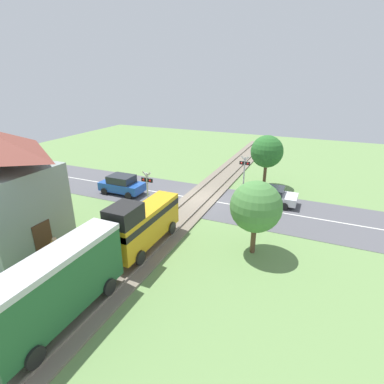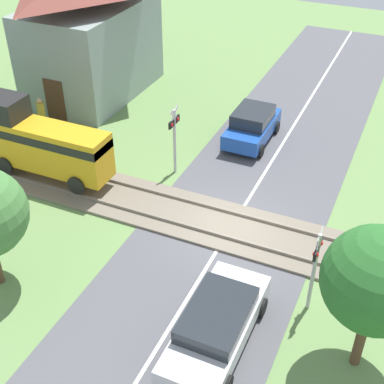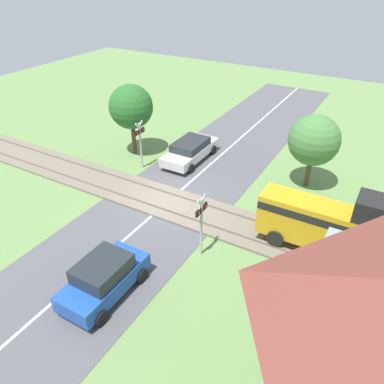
{
  "view_description": "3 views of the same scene",
  "coord_description": "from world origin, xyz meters",
  "views": [
    {
      "loc": [
        -8.38,
        20.66,
        9.33
      ],
      "look_at": [
        0.0,
        1.58,
        1.2
      ],
      "focal_mm": 28.0,
      "sensor_mm": 36.0,
      "label": 1
    },
    {
      "loc": [
        -14.6,
        -4.97,
        12.56
      ],
      "look_at": [
        0.0,
        1.58,
        1.2
      ],
      "focal_mm": 50.0,
      "sensor_mm": 36.0,
      "label": 2
    },
    {
      "loc": [
        13.75,
        9.53,
        11.2
      ],
      "look_at": [
        0.0,
        1.58,
        1.2
      ],
      "focal_mm": 35.0,
      "sensor_mm": 36.0,
      "label": 3
    }
  ],
  "objects": [
    {
      "name": "station_building",
      "position": [
        8.17,
        11.03,
        3.4
      ],
      "size": [
        7.74,
        5.06,
        6.98
      ],
      "color": "gray",
      "rests_on": "ground_plane"
    },
    {
      "name": "road_surface",
      "position": [
        0.0,
        0.0,
        0.01
      ],
      "size": [
        48.0,
        6.4,
        0.02
      ],
      "color": "#515156",
      "rests_on": "ground_plane"
    },
    {
      "name": "track_bed",
      "position": [
        0.0,
        0.0,
        0.07
      ],
      "size": [
        2.8,
        48.0,
        0.24
      ],
      "color": "#756B5B",
      "rests_on": "ground_plane"
    },
    {
      "name": "crossing_signal_east_approach",
      "position": [
        2.63,
        3.55,
        1.95
      ],
      "size": [
        0.9,
        0.18,
        3.04
      ],
      "color": "#B7B7B7",
      "rests_on": "ground_plane"
    },
    {
      "name": "pedestrian_by_station",
      "position": [
        3.6,
        11.15,
        0.7
      ],
      "size": [
        0.38,
        0.38,
        1.54
      ],
      "color": "gold",
      "rests_on": "ground_plane"
    },
    {
      "name": "ground_plane",
      "position": [
        0.0,
        0.0,
        0.0
      ],
      "size": [
        60.0,
        60.0,
        0.0
      ],
      "primitive_type": "plane",
      "color": "#66894C"
    },
    {
      "name": "crossing_signal_west_approach",
      "position": [
        -2.63,
        -3.55,
        1.95
      ],
      "size": [
        0.9,
        0.18,
        3.04
      ],
      "color": "#B7B7B7",
      "rests_on": "ground_plane"
    },
    {
      "name": "car_far_side",
      "position": [
        6.49,
        1.44,
        0.82
      ],
      "size": [
        3.71,
        1.88,
        1.6
      ],
      "color": "#1E4CA8",
      "rests_on": "ground_plane"
    },
    {
      "name": "car_near_crossing",
      "position": [
        -5.01,
        -1.44,
        0.72
      ],
      "size": [
        4.58,
        1.97,
        1.34
      ],
      "color": "silver",
      "rests_on": "ground_plane"
    },
    {
      "name": "tree_by_station",
      "position": [
        14.26,
        12.49,
        3.23
      ],
      "size": [
        2.88,
        2.88,
        4.96
      ],
      "color": "brown",
      "rests_on": "ground_plane"
    },
    {
      "name": "tree_beyond_track",
      "position": [
        -4.1,
        -5.26,
        3.17
      ],
      "size": [
        2.8,
        2.8,
        4.58
      ],
      "color": "brown",
      "rests_on": "ground_plane"
    }
  ]
}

